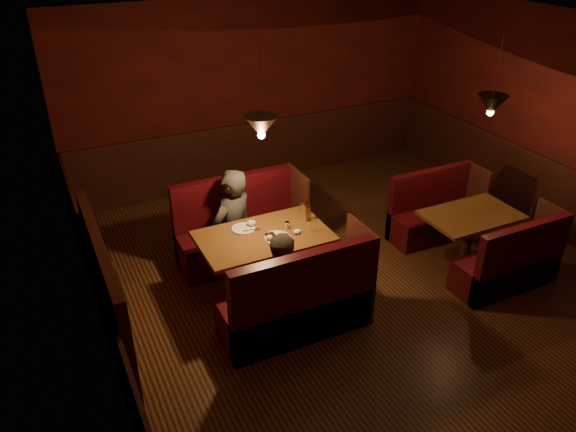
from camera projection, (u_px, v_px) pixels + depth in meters
name	position (u px, v px, depth m)	size (l,w,h in m)	color
room	(358.00, 217.00, 6.04)	(6.02, 7.02, 2.92)	#391C0B
main_table	(265.00, 248.00, 6.34)	(1.46, 0.89, 1.02)	#593411
main_bench_far	(241.00, 234.00, 7.12)	(1.60, 0.57, 1.09)	black
main_bench_near	(300.00, 307.00, 5.81)	(1.60, 0.57, 1.09)	black
second_table	(470.00, 226.00, 7.01)	(1.17, 0.75, 0.66)	#593411
second_bench_far	(434.00, 215.00, 7.66)	(1.29, 0.48, 0.92)	black
second_bench_near	(510.00, 266.00, 6.56)	(1.29, 0.48, 0.92)	black
diner_a	(232.00, 208.00, 6.68)	(0.61, 0.40, 1.68)	#353536
diner_b	(286.00, 266.00, 5.85)	(0.68, 0.53, 1.40)	#3D3633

